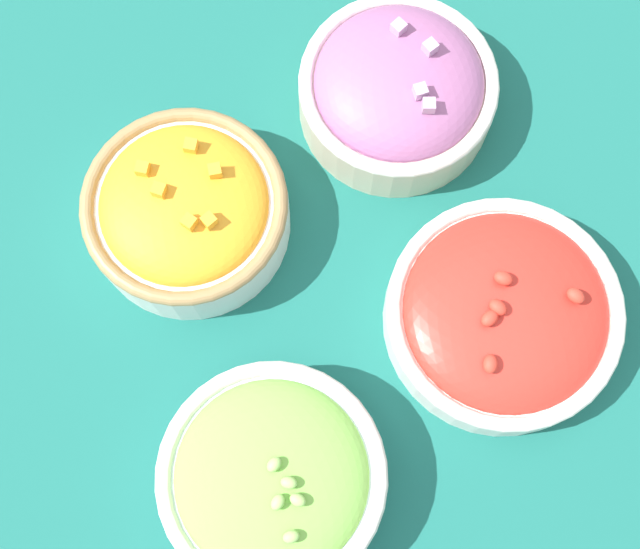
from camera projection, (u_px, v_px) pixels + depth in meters
ground_plane at (320, 283)px, 0.76m from camera, size 3.00×3.00×0.00m
bowl_squash at (186, 210)px, 0.73m from camera, size 0.17×0.17×0.08m
bowl_cherry_tomatoes at (503, 314)px, 0.72m from camera, size 0.19×0.19×0.07m
bowl_lettuce at (273, 477)px, 0.68m from camera, size 0.17×0.17×0.08m
bowl_red_onion at (398, 89)px, 0.76m from camera, size 0.17×0.17×0.09m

